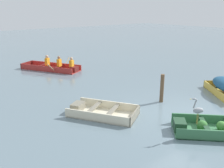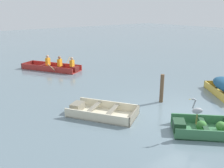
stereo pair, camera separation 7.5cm
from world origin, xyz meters
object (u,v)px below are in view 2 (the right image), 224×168
object	(u,v)px
dinghy_green_foreground	(212,129)
mooring_post	(162,88)
rowboat_red_with_crew	(54,67)
skiff_cream_mid_moored	(99,112)
heron_on_dinghy	(197,110)

from	to	relation	value
dinghy_green_foreground	mooring_post	bearing A→B (deg)	73.84
rowboat_red_with_crew	mooring_post	xyz separation A→B (m)	(0.97, -7.78, 0.39)
skiff_cream_mid_moored	rowboat_red_with_crew	distance (m)	7.46
dinghy_green_foreground	skiff_cream_mid_moored	world-z (taller)	dinghy_green_foreground
rowboat_red_with_crew	heron_on_dinghy	world-z (taller)	heron_on_dinghy
rowboat_red_with_crew	dinghy_green_foreground	bearing A→B (deg)	-89.05
dinghy_green_foreground	mooring_post	distance (m)	2.88
skiff_cream_mid_moored	rowboat_red_with_crew	bearing A→B (deg)	76.32
heron_on_dinghy	mooring_post	distance (m)	2.88
skiff_cream_mid_moored	heron_on_dinghy	size ratio (longest dim) A/B	3.20
dinghy_green_foreground	mooring_post	size ratio (longest dim) A/B	2.32
dinghy_green_foreground	heron_on_dinghy	size ratio (longest dim) A/B	3.23
rowboat_red_with_crew	mooring_post	world-z (taller)	mooring_post
rowboat_red_with_crew	heron_on_dinghy	bearing A→B (deg)	-92.31
dinghy_green_foreground	rowboat_red_with_crew	distance (m)	10.51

